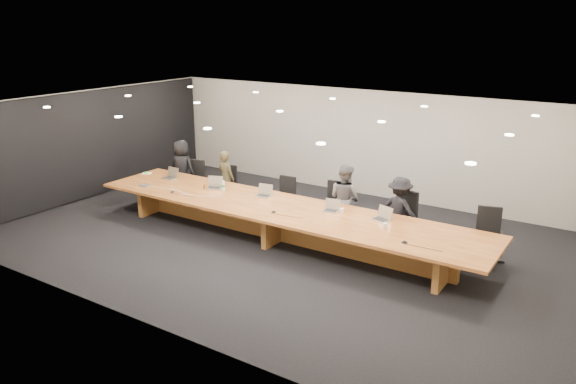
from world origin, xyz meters
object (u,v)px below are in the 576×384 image
at_px(chair_left, 226,185).
at_px(paper_cup_near, 342,210).
at_px(chair_far_left, 194,179).
at_px(person_d, 399,210).
at_px(person_b, 226,179).
at_px(amber_mug, 205,187).
at_px(mic_right, 405,242).
at_px(laptop_b, 214,183).
at_px(laptop_e, 381,214).
at_px(water_bottle, 223,186).
at_px(chair_mid_right, 334,206).
at_px(paper_cup_far, 385,226).
at_px(laptop_a, 169,173).
at_px(laptop_d, 331,206).
at_px(mic_left, 172,192).
at_px(person_a, 182,168).
at_px(laptop_c, 263,191).
at_px(conference_table, 280,217).
at_px(av_box, 145,185).
at_px(chair_mid_left, 284,198).
at_px(chair_right, 401,217).
at_px(person_c, 345,199).
at_px(chair_far_right, 488,236).
at_px(mic_center, 274,212).

height_order(chair_left, paper_cup_near, chair_left).
height_order(chair_far_left, person_d, person_d).
height_order(person_b, amber_mug, person_b).
bearing_deg(mic_right, person_b, 163.15).
height_order(laptop_b, laptop_e, laptop_b).
bearing_deg(paper_cup_near, person_d, 44.09).
distance_m(person_b, laptop_b, 0.99).
height_order(laptop_e, water_bottle, laptop_e).
relative_size(chair_mid_right, paper_cup_far, 10.94).
bearing_deg(laptop_a, laptop_d, 3.72).
height_order(laptop_a, mic_left, laptop_a).
relative_size(person_a, laptop_c, 4.39).
height_order(conference_table, person_b, person_b).
bearing_deg(chair_left, chair_mid_right, -3.30).
distance_m(person_a, av_box, 1.77).
height_order(chair_far_left, chair_mid_right, chair_mid_right).
height_order(chair_mid_right, paper_cup_far, chair_mid_right).
bearing_deg(mic_left, paper_cup_near, 12.14).
bearing_deg(person_d, laptop_e, 94.61).
bearing_deg(person_b, amber_mug, 111.41).
height_order(chair_mid_left, av_box, chair_mid_left).
xyz_separation_m(laptop_e, mic_left, (-4.77, -0.86, -0.12)).
xyz_separation_m(chair_mid_right, chair_right, (1.54, 0.12, 0.01)).
distance_m(person_c, mic_right, 2.62).
relative_size(laptop_a, paper_cup_far, 3.46).
bearing_deg(person_b, laptop_e, 179.72).
bearing_deg(chair_right, paper_cup_far, -62.98).
relative_size(person_a, paper_cup_far, 14.95).
distance_m(chair_far_right, laptop_e, 2.08).
height_order(conference_table, chair_left, chair_left).
distance_m(chair_mid_right, person_c, 0.34).
bearing_deg(person_d, mic_left, 27.19).
bearing_deg(mic_right, mic_center, 178.16).
bearing_deg(chair_left, mic_right, -18.61).
xyz_separation_m(person_b, amber_mug, (0.22, -1.04, 0.09)).
relative_size(person_b, av_box, 6.35).
bearing_deg(laptop_a, paper_cup_near, 4.35).
xyz_separation_m(chair_mid_right, laptop_b, (-2.68, -0.91, 0.34)).
xyz_separation_m(chair_far_left, person_b, (1.14, -0.07, 0.21)).
height_order(paper_cup_near, mic_center, paper_cup_near).
height_order(chair_far_right, mic_center, chair_far_right).
distance_m(chair_left, water_bottle, 1.39).
relative_size(laptop_c, laptop_e, 0.98).
height_order(chair_left, mic_center, chair_left).
height_order(chair_far_left, person_a, person_a).
height_order(chair_right, chair_far_right, chair_right).
bearing_deg(mic_right, water_bottle, 171.44).
bearing_deg(chair_mid_left, mic_right, -27.12).
bearing_deg(av_box, chair_mid_left, 16.06).
relative_size(person_b, person_c, 0.94).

